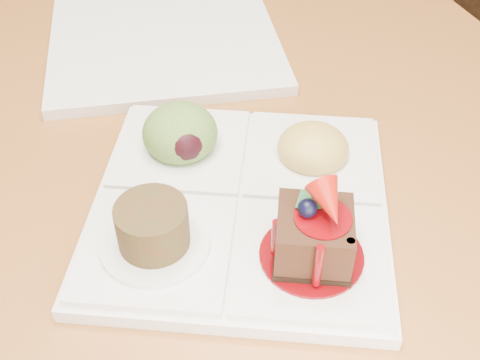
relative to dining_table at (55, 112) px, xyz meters
name	(u,v)px	position (x,y,z in m)	size (l,w,h in m)	color
dining_table	(55,112)	(0.00, 0.00, 0.00)	(1.00, 1.80, 0.75)	#9E6629
sampler_plate	(238,192)	(0.13, -0.28, 0.09)	(0.31, 0.31, 0.09)	white
second_plate	(164,39)	(0.13, -0.01, 0.07)	(0.25, 0.25, 0.01)	white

